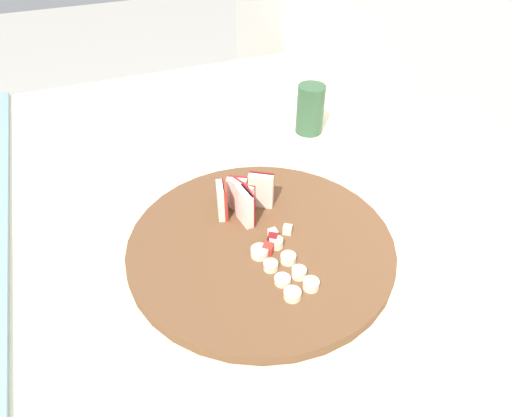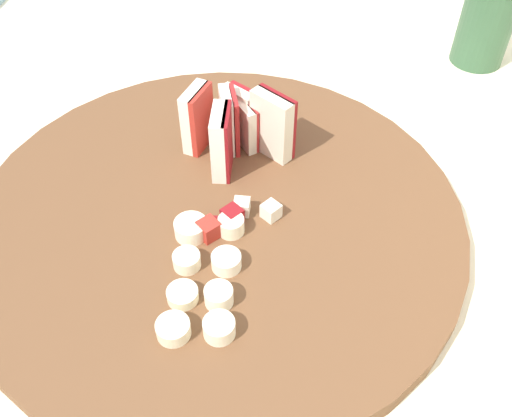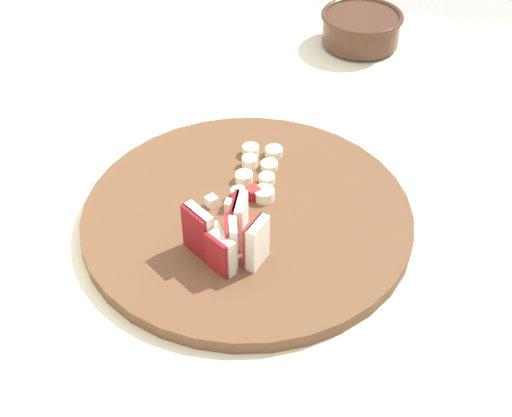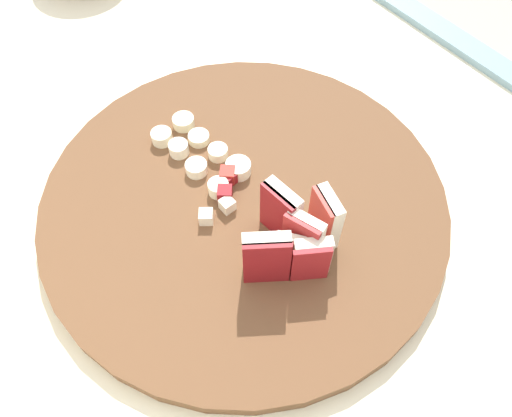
{
  "view_description": "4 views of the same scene",
  "coord_description": "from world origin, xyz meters",
  "px_view_note": "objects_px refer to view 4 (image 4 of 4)",
  "views": [
    {
      "loc": [
        0.58,
        -0.22,
        1.42
      ],
      "look_at": [
        0.03,
        0.01,
        0.94
      ],
      "focal_mm": 32.28,
      "sensor_mm": 36.0,
      "label": 1
    },
    {
      "loc": [
        0.41,
        0.09,
        1.28
      ],
      "look_at": [
        0.09,
        0.04,
        0.93
      ],
      "focal_mm": 40.53,
      "sensor_mm": 36.0,
      "label": 2
    },
    {
      "loc": [
        -0.63,
        -0.2,
        1.54
      ],
      "look_at": [
        0.04,
        -0.02,
        0.93
      ],
      "focal_mm": 50.18,
      "sensor_mm": 36.0,
      "label": 3
    },
    {
      "loc": [
        -0.2,
        0.18,
        1.35
      ],
      "look_at": [
        0.04,
        0.0,
        0.9
      ],
      "focal_mm": 35.29,
      "sensor_mm": 36.0,
      "label": 4
    }
  ],
  "objects_px": {
    "apple_wedge_fan": "(294,237)",
    "banana_slice_rows": "(201,153)",
    "cutting_board": "(243,203)",
    "apple_dice_pile": "(223,192)"
  },
  "relations": [
    {
      "from": "apple_wedge_fan",
      "to": "banana_slice_rows",
      "type": "xyz_separation_m",
      "value": [
        0.16,
        0.0,
        -0.02
      ]
    },
    {
      "from": "cutting_board",
      "to": "apple_dice_pile",
      "type": "distance_m",
      "value": 0.03
    },
    {
      "from": "apple_wedge_fan",
      "to": "banana_slice_rows",
      "type": "height_order",
      "value": "apple_wedge_fan"
    },
    {
      "from": "apple_wedge_fan",
      "to": "banana_slice_rows",
      "type": "distance_m",
      "value": 0.16
    },
    {
      "from": "cutting_board",
      "to": "banana_slice_rows",
      "type": "height_order",
      "value": "banana_slice_rows"
    },
    {
      "from": "apple_wedge_fan",
      "to": "cutting_board",
      "type": "bearing_deg",
      "value": -0.01
    },
    {
      "from": "apple_dice_pile",
      "to": "banana_slice_rows",
      "type": "xyz_separation_m",
      "value": [
        0.06,
        -0.01,
        -0.0
      ]
    },
    {
      "from": "cutting_board",
      "to": "apple_dice_pile",
      "type": "xyz_separation_m",
      "value": [
        0.01,
        0.02,
        0.02
      ]
    },
    {
      "from": "banana_slice_rows",
      "to": "cutting_board",
      "type": "bearing_deg",
      "value": -176.84
    },
    {
      "from": "cutting_board",
      "to": "apple_wedge_fan",
      "type": "xyz_separation_m",
      "value": [
        -0.09,
        0.0,
        0.04
      ]
    }
  ]
}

